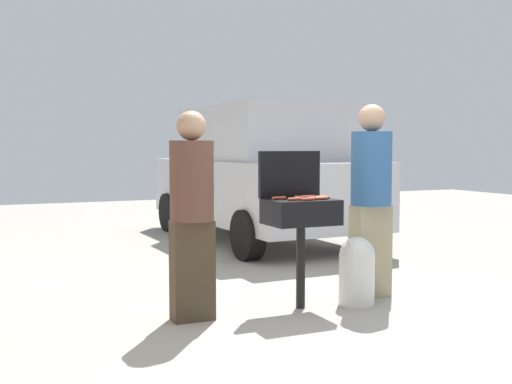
{
  "coord_description": "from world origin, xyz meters",
  "views": [
    {
      "loc": [
        -2.73,
        -4.54,
        1.41
      ],
      "look_at": [
        -0.36,
        0.75,
        1.0
      ],
      "focal_mm": 43.86,
      "sensor_mm": 36.0,
      "label": 1
    }
  ],
  "objects_px": {
    "hot_dog_2": "(306,198)",
    "person_left": "(192,208)",
    "person_right": "(371,193)",
    "hot_dog_0": "(323,197)",
    "hot_dog_9": "(301,197)",
    "bbq_grill": "(301,216)",
    "hot_dog_4": "(321,198)",
    "hot_dog_3": "(308,199)",
    "hot_dog_7": "(319,197)",
    "hot_dog_5": "(308,196)",
    "parked_minivan": "(260,173)",
    "hot_dog_8": "(279,198)",
    "hot_dog_6": "(295,199)",
    "hot_dog_1": "(314,198)",
    "propane_tank": "(357,270)"
  },
  "relations": [
    {
      "from": "hot_dog_2",
      "to": "person_right",
      "type": "bearing_deg",
      "value": 7.66
    },
    {
      "from": "hot_dog_6",
      "to": "hot_dog_8",
      "type": "relative_size",
      "value": 1.0
    },
    {
      "from": "bbq_grill",
      "to": "hot_dog_0",
      "type": "bearing_deg",
      "value": -11.85
    },
    {
      "from": "person_left",
      "to": "hot_dog_1",
      "type": "bearing_deg",
      "value": -10.74
    },
    {
      "from": "hot_dog_0",
      "to": "person_right",
      "type": "relative_size",
      "value": 0.07
    },
    {
      "from": "hot_dog_1",
      "to": "hot_dog_8",
      "type": "height_order",
      "value": "same"
    },
    {
      "from": "hot_dog_5",
      "to": "person_left",
      "type": "distance_m",
      "value": 1.13
    },
    {
      "from": "hot_dog_4",
      "to": "hot_dog_5",
      "type": "relative_size",
      "value": 1.0
    },
    {
      "from": "hot_dog_0",
      "to": "hot_dog_4",
      "type": "relative_size",
      "value": 1.0
    },
    {
      "from": "person_left",
      "to": "person_right",
      "type": "distance_m",
      "value": 1.8
    },
    {
      "from": "hot_dog_1",
      "to": "hot_dog_5",
      "type": "xyz_separation_m",
      "value": [
        0.05,
        0.19,
        0.0
      ]
    },
    {
      "from": "hot_dog_9",
      "to": "parked_minivan",
      "type": "xyz_separation_m",
      "value": [
        1.33,
        3.78,
        0.05
      ]
    },
    {
      "from": "hot_dog_5",
      "to": "hot_dog_7",
      "type": "bearing_deg",
      "value": -66.44
    },
    {
      "from": "hot_dog_0",
      "to": "hot_dog_9",
      "type": "xyz_separation_m",
      "value": [
        -0.15,
        0.11,
        0.0
      ]
    },
    {
      "from": "hot_dog_5",
      "to": "hot_dog_9",
      "type": "xyz_separation_m",
      "value": [
        -0.09,
        -0.04,
        0.0
      ]
    },
    {
      "from": "hot_dog_4",
      "to": "person_left",
      "type": "xyz_separation_m",
      "value": [
        -1.13,
        0.13,
        -0.05
      ]
    },
    {
      "from": "hot_dog_2",
      "to": "hot_dog_6",
      "type": "distance_m",
      "value": 0.19
    },
    {
      "from": "hot_dog_1",
      "to": "hot_dog_4",
      "type": "height_order",
      "value": "same"
    },
    {
      "from": "hot_dog_0",
      "to": "person_left",
      "type": "relative_size",
      "value": 0.08
    },
    {
      "from": "person_left",
      "to": "hot_dog_6",
      "type": "bearing_deg",
      "value": -12.81
    },
    {
      "from": "hot_dog_6",
      "to": "person_left",
      "type": "height_order",
      "value": "person_left"
    },
    {
      "from": "hot_dog_0",
      "to": "hot_dog_2",
      "type": "distance_m",
      "value": 0.15
    },
    {
      "from": "hot_dog_8",
      "to": "person_left",
      "type": "relative_size",
      "value": 0.08
    },
    {
      "from": "hot_dog_2",
      "to": "hot_dog_1",
      "type": "bearing_deg",
      "value": -69.45
    },
    {
      "from": "hot_dog_4",
      "to": "hot_dog_0",
      "type": "bearing_deg",
      "value": 51.41
    },
    {
      "from": "hot_dog_6",
      "to": "hot_dog_9",
      "type": "xyz_separation_m",
      "value": [
        0.15,
        0.16,
        0.0
      ]
    },
    {
      "from": "person_right",
      "to": "hot_dog_1",
      "type": "bearing_deg",
      "value": 20.13
    },
    {
      "from": "hot_dog_6",
      "to": "propane_tank",
      "type": "xyz_separation_m",
      "value": [
        0.62,
        -0.02,
        -0.65
      ]
    },
    {
      "from": "bbq_grill",
      "to": "hot_dog_2",
      "type": "xyz_separation_m",
      "value": [
        0.05,
        0.01,
        0.16
      ]
    },
    {
      "from": "hot_dog_3",
      "to": "person_right",
      "type": "distance_m",
      "value": 0.86
    },
    {
      "from": "hot_dog_1",
      "to": "hot_dog_7",
      "type": "bearing_deg",
      "value": 40.83
    },
    {
      "from": "hot_dog_7",
      "to": "hot_dog_2",
      "type": "bearing_deg",
      "value": 178.98
    },
    {
      "from": "bbq_grill",
      "to": "hot_dog_7",
      "type": "relative_size",
      "value": 7.4
    },
    {
      "from": "bbq_grill",
      "to": "person_left",
      "type": "distance_m",
      "value": 1.0
    },
    {
      "from": "hot_dog_4",
      "to": "hot_dog_8",
      "type": "distance_m",
      "value": 0.37
    },
    {
      "from": "hot_dog_5",
      "to": "hot_dog_6",
      "type": "relative_size",
      "value": 1.0
    },
    {
      "from": "hot_dog_6",
      "to": "person_right",
      "type": "relative_size",
      "value": 0.07
    },
    {
      "from": "bbq_grill",
      "to": "hot_dog_3",
      "type": "relative_size",
      "value": 7.4
    },
    {
      "from": "hot_dog_3",
      "to": "bbq_grill",
      "type": "bearing_deg",
      "value": 84.58
    },
    {
      "from": "bbq_grill",
      "to": "hot_dog_5",
      "type": "xyz_separation_m",
      "value": [
        0.13,
        0.11,
        0.16
      ]
    },
    {
      "from": "parked_minivan",
      "to": "hot_dog_7",
      "type": "bearing_deg",
      "value": 71.05
    },
    {
      "from": "hot_dog_0",
      "to": "hot_dog_9",
      "type": "relative_size",
      "value": 1.0
    },
    {
      "from": "hot_dog_0",
      "to": "person_left",
      "type": "distance_m",
      "value": 1.19
    },
    {
      "from": "hot_dog_3",
      "to": "hot_dog_7",
      "type": "bearing_deg",
      "value": 38.04
    },
    {
      "from": "hot_dog_1",
      "to": "hot_dog_5",
      "type": "distance_m",
      "value": 0.19
    },
    {
      "from": "hot_dog_3",
      "to": "hot_dog_4",
      "type": "relative_size",
      "value": 1.0
    },
    {
      "from": "person_right",
      "to": "hot_dog_2",
      "type": "bearing_deg",
      "value": 13.36
    },
    {
      "from": "hot_dog_5",
      "to": "hot_dog_8",
      "type": "height_order",
      "value": "same"
    },
    {
      "from": "hot_dog_2",
      "to": "person_left",
      "type": "relative_size",
      "value": 0.08
    },
    {
      "from": "propane_tank",
      "to": "hot_dog_8",
      "type": "bearing_deg",
      "value": 165.38
    }
  ]
}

